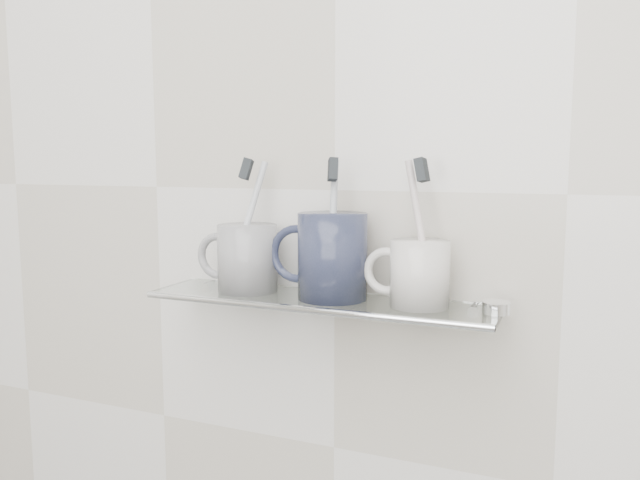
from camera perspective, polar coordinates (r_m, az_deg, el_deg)
The scene contains 18 objects.
wall_back at distance 0.92m, azimuth 1.36°, elevation 4.59°, with size 2.50×2.50×0.00m, color silver.
shelf_glass at distance 0.89m, azimuth -0.14°, elevation -5.58°, with size 0.50×0.12×0.01m, color silver.
shelf_rail at distance 0.84m, azimuth -1.63°, elevation -6.36°, with size 0.01×0.01×0.50m, color silver.
bracket_left at distance 1.03m, azimuth -10.02°, elevation -4.56°, with size 0.02×0.02×0.03m, color silver.
bracket_right at distance 0.88m, azimuth 13.93°, elevation -6.66°, with size 0.02×0.02×0.03m, color silver.
mug_left at distance 0.93m, azimuth -6.64°, elevation -1.65°, with size 0.09×0.09×0.10m, color silver.
mug_left_handle at distance 0.96m, azimuth -9.28°, elevation -1.46°, with size 0.07×0.07×0.01m, color silver.
toothbrush_left at distance 0.92m, azimuth -6.69°, elevation 1.50°, with size 0.01×0.01×0.19m, color silver.
bristles_left at distance 0.92m, azimuth -6.76°, elevation 6.46°, with size 0.01×0.02×0.03m, color #212527.
mug_center at distance 0.87m, azimuth 1.16°, elevation -1.49°, with size 0.10×0.10×0.12m, color #1B2034.
mug_center_handle at distance 0.89m, azimuth -2.12°, elevation -1.29°, with size 0.08×0.08×0.01m, color #1B2034.
toothbrush_center at distance 0.87m, azimuth 1.16°, elevation 1.17°, with size 0.01×0.01×0.19m, color #A3ADB3.
bristles_center at distance 0.86m, azimuth 1.18°, elevation 6.46°, with size 0.01×0.02×0.03m, color #212527.
mug_right at distance 0.84m, azimuth 9.11°, elevation -3.05°, with size 0.08×0.08×0.09m, color silver.
mug_right_handle at distance 0.85m, azimuth 6.12°, elevation -2.86°, with size 0.07×0.07×0.01m, color silver.
toothbrush_right at distance 0.83m, azimuth 9.18°, elevation 0.81°, with size 0.01×0.01×0.19m, color beige.
bristles_right at distance 0.82m, azimuth 9.29°, elevation 6.34°, with size 0.01×0.02×0.03m, color #212527.
chrome_cap at distance 0.83m, azimuth 15.83°, elevation -5.96°, with size 0.04×0.04×0.01m, color silver.
Camera 1 is at (0.33, 0.24, 1.29)m, focal length 35.00 mm.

